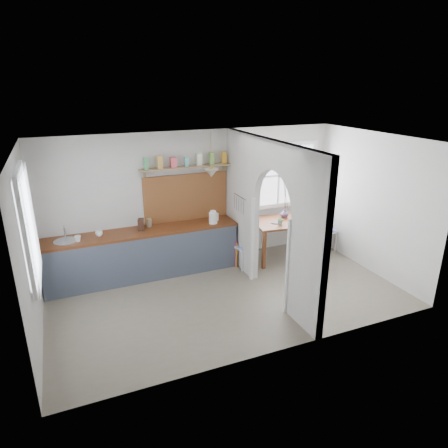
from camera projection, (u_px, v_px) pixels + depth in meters
name	position (u px, v px, depth m)	size (l,w,h in m)	color
floor	(229.00, 296.00, 6.77)	(5.80, 3.20, 0.01)	#756C5D
ceiling	(229.00, 141.00, 5.90)	(5.80, 3.20, 0.01)	silver
walls	(229.00, 224.00, 6.33)	(5.81, 3.21, 2.60)	silver
partition	(266.00, 209.00, 6.59)	(0.12, 3.20, 2.60)	silver
kitchen_window	(26.00, 227.00, 5.17)	(0.10, 1.16, 1.50)	white
nook_window	(279.00, 176.00, 8.24)	(1.76, 0.10, 1.30)	white
counter	(144.00, 253.00, 7.36)	(3.50, 0.60, 0.90)	brown
sink	(66.00, 242.00, 6.72)	(0.40, 0.40, 0.02)	silver
backsplash	(186.00, 197.00, 7.61)	(1.65, 0.03, 0.90)	brown
shelf	(187.00, 164.00, 7.32)	(1.75, 0.20, 0.21)	tan
pendant_lamp	(211.00, 173.00, 7.19)	(0.26, 0.26, 0.16)	beige
utensil_rail	(240.00, 197.00, 7.29)	(0.02, 0.02, 0.50)	silver
dining_table	(285.00, 239.00, 8.12)	(1.30, 0.86, 0.81)	brown
chair_left	(245.00, 245.00, 7.75)	(0.40, 0.40, 0.87)	white
chair_right	(323.00, 230.00, 8.46)	(0.42, 0.42, 0.93)	white
kettle	(213.00, 217.00, 7.52)	(0.21, 0.17, 0.25)	white
mug_a	(78.00, 239.00, 6.68)	(0.11, 0.11, 0.10)	white
mug_b	(99.00, 234.00, 6.91)	(0.12, 0.12, 0.09)	white
knife_block	(141.00, 225.00, 7.17)	(0.10, 0.14, 0.21)	#472719
jar	(149.00, 223.00, 7.35)	(0.10, 0.10, 0.16)	#89785D
towel_magenta	(236.00, 254.00, 7.75)	(0.02, 0.03, 0.57)	#A3215D
towel_orange	(236.00, 256.00, 7.73)	(0.02, 0.03, 0.53)	orange
bowl	(301.00, 218.00, 8.03)	(0.30, 0.30, 0.07)	white
table_cup	(280.00, 222.00, 7.74)	(0.11, 0.11, 0.11)	#638963
plate	(275.00, 223.00, 7.84)	(0.16, 0.16, 0.01)	#2B2123
vase	(284.00, 213.00, 8.13)	(0.17, 0.17, 0.17)	#4C3551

